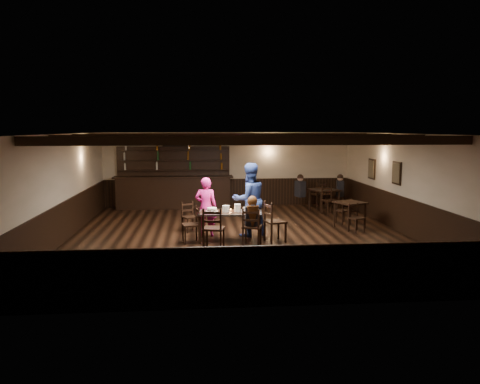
{
  "coord_description": "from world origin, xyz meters",
  "views": [
    {
      "loc": [
        -1.06,
        -12.1,
        2.83
      ],
      "look_at": [
        0.03,
        0.2,
        1.16
      ],
      "focal_mm": 35.0,
      "sensor_mm": 36.0,
      "label": 1
    }
  ],
  "objects": [
    {
      "name": "back_table_a",
      "position": [
        3.26,
        0.81,
        0.64
      ],
      "size": [
        0.96,
        0.96,
        0.75
      ],
      "color": "black",
      "rests_on": "ground"
    },
    {
      "name": "chair_near_right",
      "position": [
        0.19,
        -1.12,
        0.55
      ],
      "size": [
        0.54,
        0.53,
        0.94
      ],
      "color": "black",
      "rests_on": "ground"
    },
    {
      "name": "tea_light",
      "position": [
        -0.26,
        -0.39,
        0.78
      ],
      "size": [
        0.05,
        0.05,
        0.06
      ],
      "color": "#A5A8AD",
      "rests_on": "dining_table"
    },
    {
      "name": "plate_stack_a",
      "position": [
        -0.39,
        -0.55,
        0.84
      ],
      "size": [
        0.18,
        0.18,
        0.17
      ],
      "primitive_type": "cylinder",
      "color": "white",
      "rests_on": "dining_table"
    },
    {
      "name": "dining_table",
      "position": [
        -0.28,
        -0.54,
        0.67
      ],
      "size": [
        1.66,
        0.98,
        0.75
      ],
      "color": "black",
      "rests_on": "ground"
    },
    {
      "name": "room_shell",
      "position": [
        0.01,
        0.04,
        1.75
      ],
      "size": [
        9.02,
        10.02,
        2.71
      ],
      "color": "beige",
      "rests_on": "ground"
    },
    {
      "name": "back_table_b",
      "position": [
        3.26,
        3.62,
        0.65
      ],
      "size": [
        1.11,
        1.11,
        0.75
      ],
      "color": "black",
      "rests_on": "ground"
    },
    {
      "name": "salt_shaker",
      "position": [
        0.0,
        -0.68,
        0.8
      ],
      "size": [
        0.03,
        0.03,
        0.09
      ],
      "primitive_type": "cylinder",
      "color": "silver",
      "rests_on": "dining_table"
    },
    {
      "name": "menu_red",
      "position": [
        0.19,
        -0.74,
        0.75
      ],
      "size": [
        0.37,
        0.32,
        0.0
      ],
      "primitive_type": "cube",
      "rotation": [
        0.0,
        0.0,
        0.44
      ],
      "color": "maroon",
      "rests_on": "dining_table"
    },
    {
      "name": "woman_pink",
      "position": [
        -0.88,
        0.09,
        0.78
      ],
      "size": [
        0.62,
        0.45,
        1.57
      ],
      "primitive_type": "imported",
      "rotation": [
        0.0,
        0.0,
        3.01
      ],
      "color": "#F21998",
      "rests_on": "ground"
    },
    {
      "name": "plate_stack_b",
      "position": [
        -0.09,
        -0.51,
        0.85
      ],
      "size": [
        0.16,
        0.16,
        0.19
      ],
      "primitive_type": "cylinder",
      "color": "white",
      "rests_on": "dining_table"
    },
    {
      "name": "ground",
      "position": [
        0.0,
        0.0,
        0.0
      ],
      "size": [
        10.0,
        10.0,
        0.0
      ],
      "primitive_type": "plane",
      "color": "black",
      "rests_on": "ground"
    },
    {
      "name": "pepper_shaker",
      "position": [
        0.17,
        -0.71,
        0.8
      ],
      "size": [
        0.04,
        0.04,
        0.09
      ],
      "primitive_type": "cylinder",
      "color": "#A5A8AD",
      "rests_on": "dining_table"
    },
    {
      "name": "bg_patron_right",
      "position": [
        3.89,
        3.82,
        0.86
      ],
      "size": [
        0.3,
        0.42,
        0.78
      ],
      "color": "black",
      "rests_on": "ground"
    },
    {
      "name": "man_blue",
      "position": [
        0.26,
        0.02,
        0.97
      ],
      "size": [
        1.13,
        1.0,
        1.94
      ],
      "primitive_type": "imported",
      "rotation": [
        0.0,
        0.0,
        3.46
      ],
      "color": "navy",
      "rests_on": "ground"
    },
    {
      "name": "bar_counter",
      "position": [
        -1.96,
        4.72,
        0.73
      ],
      "size": [
        4.23,
        0.7,
        2.2
      ],
      "color": "black",
      "rests_on": "ground"
    },
    {
      "name": "chair_end_left",
      "position": [
        -1.19,
        -0.61,
        0.53
      ],
      "size": [
        0.48,
        0.5,
        0.92
      ],
      "color": "black",
      "rests_on": "ground"
    },
    {
      "name": "drink_glass",
      "position": [
        0.08,
        -0.49,
        0.81
      ],
      "size": [
        0.07,
        0.07,
        0.11
      ],
      "primitive_type": "cylinder",
      "color": "silver",
      "rests_on": "dining_table"
    },
    {
      "name": "menu_blue",
      "position": [
        0.25,
        -0.51,
        0.75
      ],
      "size": [
        0.3,
        0.22,
        0.0
      ],
      "primitive_type": "cube",
      "rotation": [
        0.0,
        0.0,
        0.05
      ],
      "color": "navy",
      "rests_on": "dining_table"
    },
    {
      "name": "chair_far_pushed",
      "position": [
        -1.35,
        0.73,
        0.48
      ],
      "size": [
        0.51,
        0.51,
        0.82
      ],
      "color": "black",
      "rests_on": "ground"
    },
    {
      "name": "seated_person",
      "position": [
        0.22,
        -1.06,
        0.82
      ],
      "size": [
        0.33,
        0.49,
        0.79
      ],
      "color": "black",
      "rests_on": "ground"
    },
    {
      "name": "bg_patron_left",
      "position": [
        2.47,
        3.84,
        0.86
      ],
      "size": [
        0.35,
        0.44,
        0.79
      ],
      "color": "black",
      "rests_on": "ground"
    },
    {
      "name": "cake",
      "position": [
        -0.73,
        -0.43,
        0.79
      ],
      "size": [
        0.31,
        0.31,
        0.1
      ],
      "color": "white",
      "rests_on": "dining_table"
    },
    {
      "name": "chair_near_left",
      "position": [
        -0.74,
        -1.42,
        0.59
      ],
      "size": [
        0.56,
        0.55,
        1.01
      ],
      "color": "black",
      "rests_on": "ground"
    },
    {
      "name": "chair_end_right",
      "position": [
        0.76,
        -0.71,
        0.6
      ],
      "size": [
        0.57,
        0.59,
        1.03
      ],
      "color": "black",
      "rests_on": "ground"
    }
  ]
}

